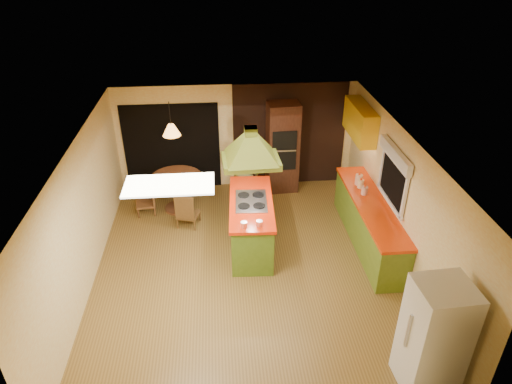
{
  "coord_description": "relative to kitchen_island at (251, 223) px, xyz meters",
  "views": [
    {
      "loc": [
        -0.41,
        -6.61,
        5.45
      ],
      "look_at": [
        0.25,
        0.81,
        1.15
      ],
      "focal_mm": 32.0,
      "sensor_mm": 36.0,
      "label": 1
    }
  ],
  "objects": [
    {
      "name": "room_walls",
      "position": [
        -0.15,
        -0.71,
        0.74
      ],
      "size": [
        5.5,
        6.5,
        6.5
      ],
      "color": "#FFEFB6",
      "rests_on": "ground"
    },
    {
      "name": "wall_oven",
      "position": [
        0.9,
        2.24,
        0.56
      ],
      "size": [
        0.74,
        0.64,
        2.14
      ],
      "rotation": [
        0.0,
        0.0,
        0.06
      ],
      "color": "#492517",
      "rests_on": "ground"
    },
    {
      "name": "dining_table",
      "position": [
        -1.51,
        1.49,
        0.07
      ],
      "size": [
        1.1,
        1.1,
        0.82
      ],
      "rotation": [
        0.0,
        0.0,
        0.41
      ],
      "color": "brown",
      "rests_on": "ground"
    },
    {
      "name": "range_hood",
      "position": [
        -0.0,
        0.0,
        1.74
      ],
      "size": [
        1.05,
        0.78,
        0.79
      ],
      "rotation": [
        0.0,
        0.0,
        0.05
      ],
      "color": "#596318",
      "rests_on": "ceiling_plane"
    },
    {
      "name": "man",
      "position": [
        -0.05,
        1.36,
        0.38
      ],
      "size": [
        0.74,
        0.59,
        1.78
      ],
      "primitive_type": "imported",
      "rotation": [
        0.0,
        0.0,
        2.86
      ],
      "color": "brown",
      "rests_on": "ground"
    },
    {
      "name": "ceiling_plane",
      "position": [
        -0.15,
        -0.71,
        1.99
      ],
      "size": [
        6.5,
        6.5,
        0.0
      ],
      "primitive_type": "plane",
      "rotation": [
        3.14,
        0.0,
        0.0
      ],
      "color": "silver",
      "rests_on": "room_walls"
    },
    {
      "name": "brick_panel",
      "position": [
        1.1,
        2.52,
        0.74
      ],
      "size": [
        2.64,
        0.03,
        2.5
      ],
      "primitive_type": "cube",
      "color": "#381E14",
      "rests_on": "ground"
    },
    {
      "name": "ground",
      "position": [
        -0.15,
        -0.71,
        -0.51
      ],
      "size": [
        6.5,
        6.5,
        0.0
      ],
      "primitive_type": "plane",
      "color": "olive",
      "rests_on": "ground"
    },
    {
      "name": "pendant_lamp",
      "position": [
        -1.51,
        1.49,
        1.39
      ],
      "size": [
        0.4,
        0.4,
        0.24
      ],
      "primitive_type": "cone",
      "rotation": [
        0.0,
        0.0,
        -0.09
      ],
      "color": "#FF9E3F",
      "rests_on": "ceiling_plane"
    },
    {
      "name": "fluor_panel",
      "position": [
        -1.25,
        -1.91,
        1.98
      ],
      "size": [
        1.2,
        0.6,
        0.03
      ],
      "primitive_type": "cube",
      "color": "white",
      "rests_on": "ceiling_plane"
    },
    {
      "name": "kitchen_island",
      "position": [
        0.0,
        0.0,
        0.0
      ],
      "size": [
        0.92,
        2.07,
        1.02
      ],
      "rotation": [
        0.0,
        0.0,
        -0.05
      ],
      "color": "#56761D",
      "rests_on": "ground"
    },
    {
      "name": "nook_opening",
      "position": [
        -1.65,
        2.52,
        0.54
      ],
      "size": [
        2.2,
        0.03,
        2.1
      ],
      "primitive_type": "cube",
      "color": "black",
      "rests_on": "ground"
    },
    {
      "name": "right_counter",
      "position": [
        2.3,
        -0.11,
        -0.05
      ],
      "size": [
        0.62,
        3.05,
        0.92
      ],
      "color": "olive",
      "rests_on": "ground"
    },
    {
      "name": "window_right",
      "position": [
        2.55,
        -0.31,
        1.26
      ],
      "size": [
        0.12,
        1.35,
        1.06
      ],
      "color": "black",
      "rests_on": "room_walls"
    },
    {
      "name": "canister_large",
      "position": [
        2.25,
        0.63,
        0.52
      ],
      "size": [
        0.17,
        0.17,
        0.22
      ],
      "primitive_type": "cylinder",
      "rotation": [
        0.0,
        0.0,
        0.12
      ],
      "color": "#F7E2C6",
      "rests_on": "right_counter"
    },
    {
      "name": "refrigerator",
      "position": [
        2.11,
        -3.36,
        0.34
      ],
      "size": [
        0.74,
        0.7,
        1.71
      ],
      "primitive_type": "cube",
      "rotation": [
        0.0,
        0.0,
        0.05
      ],
      "color": "white",
      "rests_on": "ground"
    },
    {
      "name": "upper_cabinets",
      "position": [
        2.42,
        1.49,
        1.44
      ],
      "size": [
        0.34,
        1.4,
        0.7
      ],
      "primitive_type": "cube",
      "color": "yellow",
      "rests_on": "room_walls"
    },
    {
      "name": "canister_small",
      "position": [
        2.25,
        0.22,
        0.5
      ],
      "size": [
        0.16,
        0.16,
        0.17
      ],
      "primitive_type": "cylinder",
      "rotation": [
        0.0,
        0.0,
        -0.26
      ],
      "color": "beige",
      "rests_on": "right_counter"
    },
    {
      "name": "chair_near",
      "position": [
        -1.26,
        0.84,
        -0.12
      ],
      "size": [
        0.54,
        0.54,
        0.79
      ],
      "primitive_type": null,
      "rotation": [
        0.0,
        0.0,
        2.86
      ],
      "color": "brown",
      "rests_on": "ground"
    },
    {
      "name": "chair_left",
      "position": [
        -2.21,
        1.39,
        -0.14
      ],
      "size": [
        0.45,
        0.45,
        0.74
      ],
      "primitive_type": null,
      "rotation": [
        0.0,
        0.0,
        -1.45
      ],
      "color": "brown",
      "rests_on": "ground"
    },
    {
      "name": "canister_medium",
      "position": [
        2.25,
        0.49,
        0.5
      ],
      "size": [
        0.14,
        0.14,
        0.17
      ],
      "primitive_type": "cylinder",
      "rotation": [
        0.0,
        0.0,
        -0.15
      ],
      "color": "#FEF5CC",
      "rests_on": "right_counter"
    }
  ]
}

